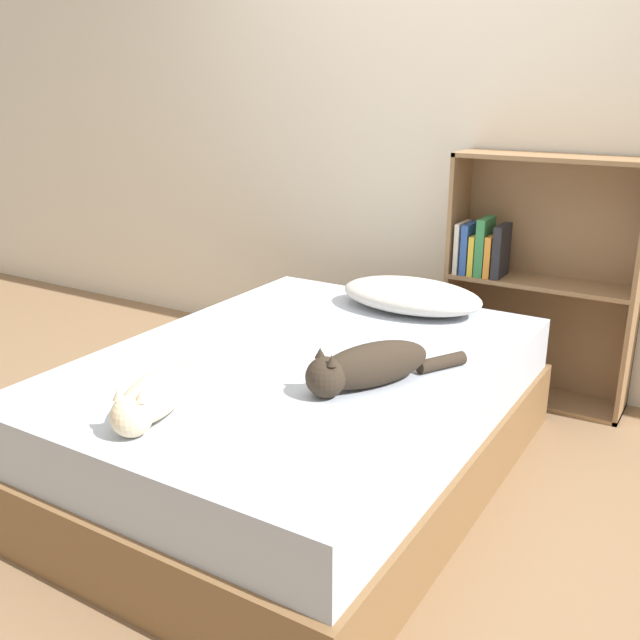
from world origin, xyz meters
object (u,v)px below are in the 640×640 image
at_px(pillow, 411,295).
at_px(cat_dark, 366,367).
at_px(bed, 301,416).
at_px(bookshelf, 536,276).
at_px(cat_light, 154,396).

height_order(pillow, cat_dark, cat_dark).
bearing_deg(cat_dark, pillow, -136.06).
distance_m(bed, pillow, 0.80).
distance_m(cat_dark, bookshelf, 1.33).
bearing_deg(cat_light, pillow, 150.32).
xyz_separation_m(cat_light, cat_dark, (0.46, 0.51, 0.02)).
distance_m(bed, bookshelf, 1.36).
height_order(cat_light, bookshelf, bookshelf).
relative_size(bed, bookshelf, 1.65).
relative_size(cat_light, cat_dark, 0.98).
bearing_deg(bed, cat_light, -101.01).
bearing_deg(cat_dark, cat_light, -13.03).
xyz_separation_m(cat_dark, bookshelf, (0.19, 1.32, 0.03)).
height_order(cat_dark, bookshelf, bookshelf).
bearing_deg(pillow, bed, -98.95).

